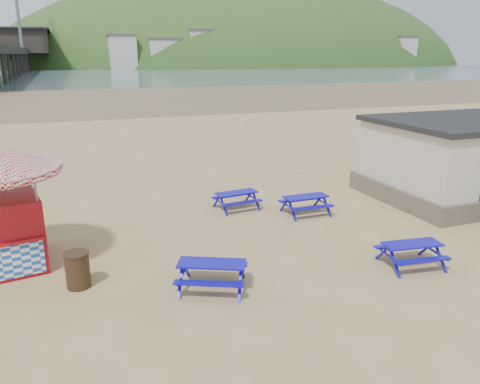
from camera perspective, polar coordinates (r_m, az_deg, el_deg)
name	(u,v)px	position (r m, az deg, el deg)	size (l,w,h in m)	color
ground	(231,238)	(14.83, -1.12, -5.58)	(400.00, 400.00, 0.00)	tan
wet_sand	(97,97)	(68.34, -17.08, 11.06)	(400.00, 400.00, 0.00)	brown
sea	(72,71)	(183.11, -19.82, 13.75)	(400.00, 400.00, 0.00)	#475966
picnic_table_blue_b	(236,200)	(17.43, -0.43, -1.04)	(1.67, 1.41, 0.65)	#090793
picnic_table_blue_c	(306,205)	(17.05, 8.00, -1.57)	(1.62, 1.31, 0.67)	#090793
picnic_table_blue_d	(212,275)	(11.67, -3.43, -10.12)	(2.07, 1.92, 0.70)	#090793
picnic_table_blue_e	(411,254)	(13.64, 20.14, -7.16)	(1.73, 1.47, 0.66)	#090793
litter_bin	(78,270)	(12.33, -19.19, -8.93)	(0.63, 0.63, 0.92)	#332113
amenity_block	(468,158)	(20.94, 26.08, 3.76)	(7.40, 5.40, 3.15)	#665B4C
pier	(16,55)	(191.66, -25.60, 14.86)	(24.00, 220.00, 39.29)	black
headland_town	(245,84)	(260.89, 0.64, 13.02)	(264.00, 144.00, 108.00)	#2D4C1E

